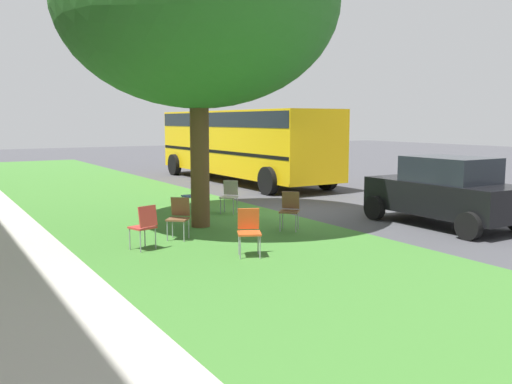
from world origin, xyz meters
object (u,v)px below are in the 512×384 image
(school_bus, at_px, (241,139))
(chair_0, at_px, (193,193))
(chair_3, at_px, (249,228))
(chair_1, at_px, (230,194))
(street_tree, at_px, (198,3))
(chair_5, at_px, (179,215))
(chair_4, at_px, (145,224))
(parked_car, at_px, (445,191))
(chair_2, at_px, (290,208))

(school_bus, bearing_deg, chair_0, 140.03)
(chair_3, bearing_deg, chair_1, -24.38)
(street_tree, bearing_deg, chair_5, 135.86)
(street_tree, relative_size, chair_1, 8.52)
(chair_3, bearing_deg, chair_4, 46.09)
(chair_1, xyz_separation_m, parked_car, (-4.25, -3.50, 0.32))
(street_tree, relative_size, chair_4, 8.52)
(chair_5, bearing_deg, parked_car, -107.64)
(chair_3, relative_size, chair_4, 1.00)
(school_bus, bearing_deg, chair_3, 150.73)
(chair_3, xyz_separation_m, chair_5, (2.02, 0.52, 0.00))
(chair_1, distance_m, chair_5, 3.42)
(chair_1, distance_m, chair_2, 2.77)
(chair_4, bearing_deg, chair_0, -36.76)
(chair_5, relative_size, parked_car, 0.24)
(school_bus, bearing_deg, street_tree, 144.33)
(street_tree, height_order, chair_1, street_tree)
(street_tree, height_order, chair_3, street_tree)
(chair_0, relative_size, chair_2, 1.00)
(chair_0, relative_size, chair_5, 1.00)
(chair_0, distance_m, chair_3, 5.21)
(chair_5, distance_m, parked_car, 6.30)
(chair_4, bearing_deg, chair_2, -87.45)
(street_tree, xyz_separation_m, chair_4, (-1.61, 1.96, -4.60))
(street_tree, relative_size, parked_car, 2.03)
(chair_2, relative_size, parked_car, 0.24)
(chair_4, xyz_separation_m, parked_car, (-1.32, -6.96, 0.32))
(chair_4, bearing_deg, chair_1, -49.78)
(parked_car, bearing_deg, chair_5, 72.36)
(chair_2, height_order, school_bus, school_bus)
(chair_3, relative_size, chair_5, 1.00)
(chair_1, height_order, parked_car, parked_car)
(chair_0, height_order, school_bus, school_bus)
(parked_car, bearing_deg, chair_3, 91.19)
(chair_0, bearing_deg, school_bus, -39.97)
(parked_car, distance_m, school_bus, 10.81)
(street_tree, relative_size, chair_2, 8.52)
(street_tree, distance_m, chair_4, 5.25)
(street_tree, height_order, chair_0, street_tree)
(street_tree, bearing_deg, chair_2, -133.00)
(street_tree, distance_m, chair_3, 5.53)
(street_tree, xyz_separation_m, chair_1, (1.32, -1.51, -4.60))
(chair_4, height_order, chair_5, same)
(chair_0, relative_size, chair_1, 1.00)
(street_tree, relative_size, chair_5, 8.52)
(street_tree, xyz_separation_m, chair_3, (-3.04, 0.47, -4.60))
(chair_0, distance_m, school_bus, 7.67)
(chair_2, bearing_deg, chair_5, 80.39)
(chair_2, bearing_deg, chair_1, 1.02)
(chair_5, distance_m, school_bus, 11.11)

